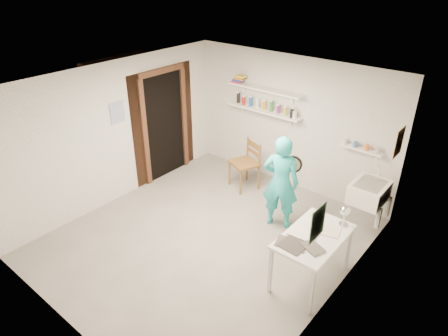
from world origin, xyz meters
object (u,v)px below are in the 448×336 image
Objects in this scene: man at (281,182)px; wooden_chair at (244,163)px; belfast_sink at (369,192)px; desk_lamp at (345,211)px; work_table at (311,258)px; wall_clock at (293,164)px.

man reaches higher than wooden_chair.
wooden_chair is (-2.24, -0.12, -0.20)m from belfast_sink.
belfast_sink is at bearing -167.70° from man.
wooden_chair is 7.29× the size of desk_lamp.
desk_lamp reaches higher than wooden_chair.
belfast_sink is 1.55m from work_table.
wall_clock is (-1.04, -0.50, 0.33)m from belfast_sink.
work_table is 0.76m from desk_lamp.
wall_clock is 2.01× the size of desk_lamp.
man is at bearing -5.51° from wooden_chair.
wooden_chair reaches higher than work_table.
belfast_sink is at bearing 5.57° from wall_clock.
wooden_chair is at bearing 157.76° from desk_lamp.
desk_lamp is (1.19, -0.37, 0.18)m from man.
belfast_sink is 1.20m from wall_clock.
wooden_chair is 2.55m from work_table.
man reaches higher than belfast_sink.
desk_lamp reaches higher than belfast_sink.
man is at bearing -129.72° from wall_clock.
belfast_sink is 1.10m from desk_lamp.
desk_lamp reaches higher than work_table.
belfast_sink is 0.55× the size of work_table.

